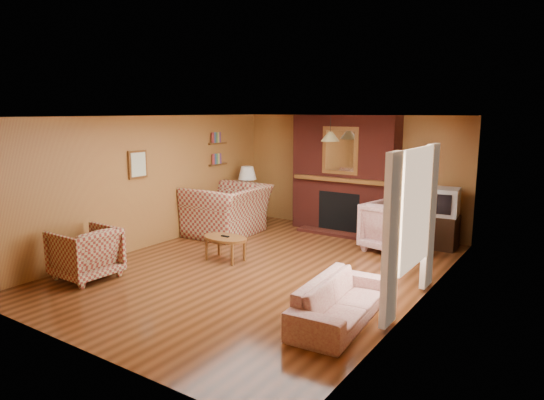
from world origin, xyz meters
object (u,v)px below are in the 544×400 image
Objects in this scene: fireplace at (345,175)px; plaid_loveseat at (228,210)px; side_table at (248,210)px; floral_armchair at (395,227)px; table_lamp at (247,180)px; tv_stand at (441,232)px; coffee_table at (225,240)px; crt_tv at (443,202)px; floral_sofa at (340,301)px; plaid_armchair at (85,253)px.

fireplace reaches higher than plaid_loveseat.
floral_armchair is at bearing -5.11° from side_table.
side_table is at bearing 180.00° from table_lamp.
table_lamp is 1.10× the size of tv_stand.
crt_tv reaches higher than coffee_table.
floral_armchair is (-0.50, 3.22, 0.19)m from floral_sofa.
fireplace is at bearing 173.65° from tv_stand.
floral_armchair is 1.01m from crt_tv.
fireplace is 4.02× the size of crt_tv.
floral_sofa is 2.88m from coffee_table.
side_table is (-3.50, 0.31, -0.14)m from floral_armchair.
table_lamp is at bearing -175.26° from crt_tv.
tv_stand is (2.81, 2.79, -0.05)m from coffee_table.
side_table reaches higher than floral_sofa.
floral_armchair reaches higher than side_table.
plaid_armchair reaches higher than side_table.
floral_armchair reaches higher than coffee_table.
plaid_loveseat is 2.50× the size of tv_stand.
table_lamp is (-4.00, 3.53, 0.73)m from floral_sofa.
side_table is (-0.25, 1.02, -0.19)m from plaid_loveseat.
floral_armchair is (3.35, 3.96, 0.06)m from plaid_armchair.
plaid_armchair is at bearing -112.07° from fireplace.
plaid_armchair is (-0.10, -3.26, -0.11)m from plaid_loveseat.
table_lamp reaches higher than coffee_table.
plaid_loveseat is at bearing 23.08° from floral_armchair.
fireplace is 3.18m from coffee_table.
plaid_loveseat is at bearing 51.97° from floral_sofa.
crt_tv reaches higher than floral_sofa.
plaid_loveseat is 1.86× the size of coffee_table.
floral_sofa reaches higher than coffee_table.
tv_stand is (2.05, -0.18, -0.88)m from fireplace.
plaid_loveseat is 3.33m from floral_armchair.
plaid_loveseat is 3.26m from plaid_armchair.
tv_stand is 0.56m from crt_tv.
fireplace is 2.92× the size of coffee_table.
table_lamp reaches higher than crt_tv.
tv_stand reaches higher than coffee_table.
tv_stand is (4.15, 0.35, 0.00)m from side_table.
crt_tv reaches higher than plaid_loveseat.
floral_sofa is (3.85, 0.74, -0.13)m from plaid_armchair.
coffee_table is (1.09, -1.42, -0.14)m from plaid_loveseat.
coffee_table is (1.19, 1.84, -0.03)m from plaid_armchair.
floral_sofa is at bearing -92.22° from crt_tv.
floral_sofa is at bearing 109.65° from floral_armchair.
floral_sofa is 3.93m from crt_tv.
table_lamp reaches higher than tv_stand.
side_table is at bearing -175.26° from crt_tv.
fireplace is at bearing 14.29° from table_lamp.
floral_armchair is 3.56m from table_lamp.
plaid_loveseat reaches higher than tv_stand.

